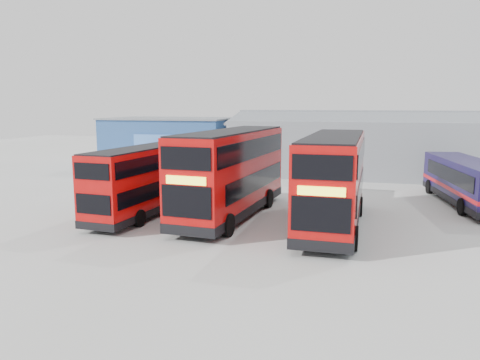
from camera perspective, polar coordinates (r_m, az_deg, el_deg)
ground_plane at (r=27.18m, az=4.31°, el=-4.55°), size 120.00×120.00×0.00m
office_block at (r=47.93m, az=-8.40°, el=4.48°), size 12.30×8.32×5.12m
maintenance_shed at (r=46.27m, az=18.72°, el=3.95°), size 30.50×12.00×5.89m
double_decker_left at (r=27.75m, az=-11.61°, el=-0.19°), size 3.10×9.69×4.03m
double_decker_centre at (r=26.91m, az=-1.03°, el=0.73°), size 3.90×12.00×4.99m
double_decker_right at (r=25.08m, az=11.30°, el=-0.20°), size 3.18×11.61×4.88m
single_decker_blue at (r=33.42m, az=25.83°, el=-0.32°), size 3.94×11.02×2.93m
panel_van at (r=42.55m, az=-13.55°, el=2.05°), size 2.36×5.48×2.39m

